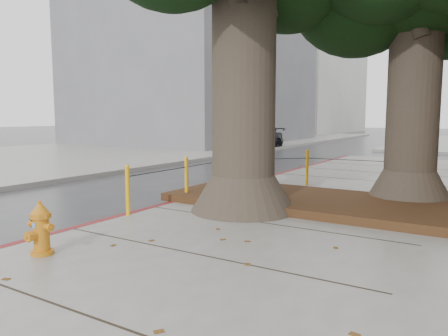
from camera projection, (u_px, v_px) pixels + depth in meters
name	position (u px, v px, depth m)	size (l,w,h in m)	color
ground	(167.00, 258.00, 6.10)	(140.00, 140.00, 0.00)	#28282B
sidewalk_opposite	(78.00, 154.00, 21.88)	(14.00, 60.00, 0.15)	slate
curb_red	(169.00, 206.00, 9.25)	(0.14, 26.00, 0.16)	maroon
planter_bed	(324.00, 202.00, 8.88)	(6.40, 2.60, 0.16)	black
building_far_grey	(199.00, 60.00, 31.80)	(12.00, 16.00, 12.00)	slate
building_far_white	(297.00, 69.00, 52.02)	(12.00, 18.00, 15.00)	silver
bollard_ring	(258.00, 173.00, 10.16)	(3.79, 5.39, 0.95)	#F5AC0D
fire_hydrant	(41.00, 229.00, 5.76)	(0.38, 0.33, 0.72)	orange
car_dark	(254.00, 139.00, 25.13)	(1.80, 4.44, 1.29)	black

